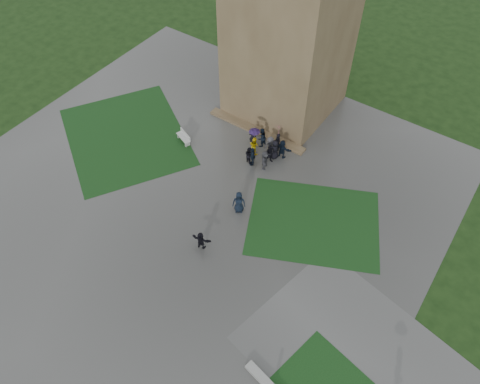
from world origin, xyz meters
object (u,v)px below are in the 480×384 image
Objects in this scene: tower at (292,7)px; pedestrian_mid at (239,202)px; bench at (184,137)px; pedestrian_near at (201,240)px.

pedestrian_mid is (3.58, -12.09, -8.05)m from tower.
tower is 11.05× the size of bench.
tower is at bearing -90.66° from pedestrian_near.
bench is at bearing 125.64° from pedestrian_mid.
tower reaches higher than bench.
bench is 8.47m from pedestrian_mid.
tower is 14.96m from pedestrian_mid.
pedestrian_mid is at bearing -2.03° from bench.
pedestrian_mid is 1.26× the size of pedestrian_near.
tower is 9.66× the size of pedestrian_mid.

